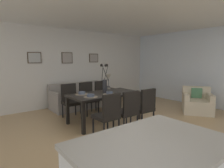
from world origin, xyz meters
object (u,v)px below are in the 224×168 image
Objects in this scene: dining_chair_mid_right at (103,94)px; centerpiece_vase at (105,82)px; dining_chair_far_right at (88,96)px; dining_chair_mid_left at (145,106)px; dining_chair_near_right at (70,99)px; bowl_near_left at (91,95)px; armchair at (197,103)px; dining_table at (105,96)px; dining_chair_far_left at (128,109)px; sofa at (80,99)px; bowl_near_right at (82,93)px; framed_picture_right at (94,58)px; side_table at (108,95)px; framed_picture_center at (67,58)px; bowl_far_left at (110,93)px; framed_picture_left at (35,58)px; dining_chair_near_left at (108,113)px; table_lamp at (108,78)px.

centerpiece_vase is at bearing -122.49° from dining_chair_mid_right.
dining_chair_mid_left is at bearing -74.91° from dining_chair_far_right.
bowl_near_left is at bearing -90.05° from dining_chair_near_right.
dining_chair_near_right is 3.73m from armchair.
dining_chair_far_left is at bearing -90.64° from dining_table.
dining_chair_mid_right is 0.93m from sofa.
dining_chair_mid_right is 1.25× the size of centerpiece_vase.
dining_table is 1.96× the size of dining_chair_near_right.
centerpiece_vase is 4.32× the size of bowl_near_left.
bowl_near_right is (-1.10, -0.67, 0.27)m from dining_chair_mid_right.
framed_picture_right reaches higher than dining_chair_far_right.
sofa is (0.72, 1.48, -0.50)m from bowl_near_right.
framed_picture_right reaches higher than side_table.
dining_chair_mid_left is (0.51, -0.89, -0.15)m from dining_table.
side_table is (1.37, 0.82, -0.25)m from dining_chair_far_right.
framed_picture_right is (1.06, 0.00, 0.00)m from framed_picture_center.
dining_chair_far_right is 5.41× the size of bowl_far_left.
framed_picture_left is (-2.46, 0.46, 1.37)m from side_table.
bowl_far_left is at bearing -90.26° from centerpiece_vase.
bowl_near_left is (-0.03, 0.63, 0.27)m from dining_chair_near_left.
dining_chair_near_left is 3.20m from table_lamp.
framed_picture_left is at bearing 102.33° from bowl_near_left.
framed_picture_center is at bearing 90.02° from centerpiece_vase.
dining_chair_near_left is 0.82× the size of armchair.
dining_chair_far_right is 2.43× the size of framed_picture_right.
bowl_near_left is 3.36m from armchair.
bowl_near_right is at bearing -115.84° from sofa.
framed_picture_center is at bearing 74.64° from bowl_near_right.
framed_picture_center is (0.54, 1.31, 1.12)m from dining_chair_near_right.
bowl_near_right is 3.48m from armchair.
dining_chair_far_left is 0.71m from bowl_far_left.
centerpiece_vase is 2.96m from armchair.
dining_chair_near_right is at bearing 120.97° from dining_chair_mid_left.
dining_chair_far_left is at bearing -118.65° from side_table.
dining_chair_near_left is at bearing -88.53° from bowl_near_right.
bowl_near_left and bowl_far_left have the same top height.
armchair is at bearing -47.38° from sofa.
armchair is (1.28, -2.74, -0.61)m from table_lamp.
dining_chair_near_right reaches higher than bowl_near_right.
sofa is 4.57× the size of framed_picture_left.
framed_picture_center reaches higher than side_table.
dining_chair_near_right is 1.25× the size of centerpiece_vase.
framed_picture_left is (-1.05, 3.03, 1.12)m from dining_chair_far_left.
dining_chair_near_right is 1.80m from framed_picture_left.
dining_chair_far_right is at bearing 178.51° from dining_chair_mid_right.
framed_picture_center is at bearing 161.81° from side_table.
framed_picture_right reaches higher than sofa.
dining_chair_mid_right reaches higher than bowl_near_left.
armchair is at bearing -3.44° from dining_chair_near_left.
dining_chair_mid_right reaches higher than sofa.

